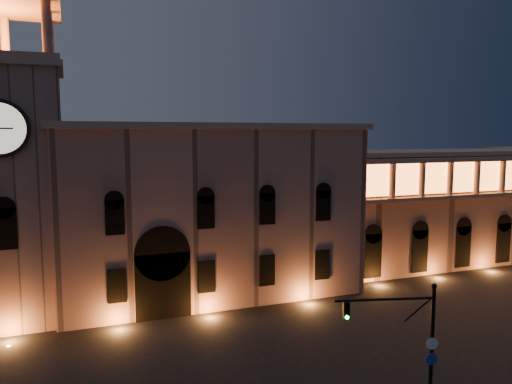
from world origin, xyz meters
TOP-DOWN VIEW (x-y plane):
  - government_building at (-2.08, 21.93)m, footprint 30.80×12.80m
  - clock_tower at (-20.50, 20.98)m, footprint 9.80×9.80m
  - colonnade_wing at (32.00, 23.92)m, footprint 40.60×11.50m
  - traffic_light at (2.39, -5.43)m, footprint 5.84×1.87m

SIDE VIEW (x-z plane):
  - traffic_light at x=2.39m, z-range 0.21..8.47m
  - colonnade_wing at x=32.00m, z-range 0.08..14.58m
  - government_building at x=-2.08m, z-range -0.03..17.57m
  - clock_tower at x=-20.50m, z-range -3.70..28.70m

